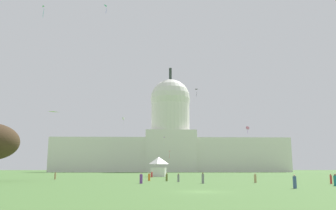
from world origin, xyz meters
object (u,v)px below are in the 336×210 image
Objects in this scene: person_grey_aisle_center at (203,178)px; kite_green_high at (44,8)px; kite_turquoise_high at (107,7)px; person_tan_lawn_far_left at (255,178)px; kite_red_low at (170,152)px; person_denim_front_right at (295,182)px; person_teal_front_center at (335,181)px; capitol_building at (170,142)px; kite_pink_mid at (248,128)px; person_denim_near_tent at (336,180)px; person_grey_mid_center at (178,178)px; person_orange_back_right at (149,177)px; person_olive_near_tree_east at (167,177)px; kite_violet_low at (163,138)px; kite_black_mid at (196,90)px; person_tan_deep_crowd at (55,176)px; person_purple_mid_left at (141,179)px; kite_white_mid at (123,118)px; person_red_back_left at (152,175)px; person_red_edge_west at (331,179)px; kite_lime_low at (53,113)px; event_tent at (159,167)px.

kite_green_high is at bearing 35.96° from person_grey_aisle_center.
kite_turquoise_high is at bearing 17.67° from person_grey_aisle_center.
kite_red_low is at bearing 132.42° from person_tan_lawn_far_left.
person_denim_front_right is 1.03× the size of person_teal_front_center.
capitol_building is 51.82× the size of kite_pink_mid.
kite_green_high is (-18.18, -6.74, -4.13)m from kite_turquoise_high.
person_grey_mid_center is at bearing -135.11° from person_denim_near_tent.
person_grey_mid_center is (5.37, -5.82, -0.03)m from person_orange_back_right.
kite_green_high reaches higher than person_olive_near_tree_east.
kite_violet_low is at bearing 98.76° from person_grey_mid_center.
kite_red_low reaches higher than person_grey_aisle_center.
kite_black_mid is (11.18, 65.56, 31.30)m from person_grey_mid_center.
capitol_building is at bearing 5.95° from kite_turquoise_high.
capitol_building is at bearing 171.69° from person_denim_near_tent.
kite_turquoise_high reaches higher than person_tan_deep_crowd.
kite_violet_low is 44.95m from kite_black_mid.
person_denim_near_tent is 1.00× the size of person_purple_mid_left.
person_orange_back_right is at bearing -5.23° from person_denim_front_right.
kite_white_mid is at bearing -93.61° from person_orange_back_right.
person_tan_deep_crowd is 55.89m from person_denim_near_tent.
person_grey_mid_center is 73.50m from kite_black_mid.
person_purple_mid_left is 0.42× the size of kite_red_low.
person_tan_lawn_far_left is 12.88m from person_denim_near_tent.
person_teal_front_center is at bearing -32.86° from kite_black_mid.
person_tan_lawn_far_left is 79.49m from kite_pink_mid.
person_purple_mid_left is (-1.36, -38.01, 0.06)m from person_red_back_left.
kite_pink_mid reaches higher than person_red_edge_west.
person_red_back_left is at bearing -148.60° from kite_lime_low.
kite_black_mid is (13.19, 62.27, 31.26)m from person_olive_near_tree_east.
kite_turquoise_high is 44.81m from kite_black_mid.
person_grey_aisle_center is at bearing -88.32° from person_red_edge_west.
person_grey_aisle_center reaches higher than person_tan_lawn_far_left.
kite_green_high is at bearing 56.93° from kite_red_low.
person_denim_front_right reaches higher than person_tan_deep_crowd.
person_grey_mid_center is 0.42× the size of kite_green_high.
person_red_back_left is (0.28, 25.36, -0.02)m from person_orange_back_right.
kite_green_high is at bearing 1.90° from person_denim_front_right.
person_olive_near_tree_east is 0.55× the size of kite_black_mid.
kite_violet_low reaches higher than person_tan_lawn_far_left.
event_tent is 3.37× the size of kite_lime_low.
kite_violet_low is (25.95, 91.31, 16.28)m from person_tan_deep_crowd.
person_grey_mid_center is at bearing -92.01° from capitol_building.
kite_black_mid is at bearing 87.75° from kite_red_low.
person_grey_aisle_center is 9.95m from person_purple_mid_left.
person_purple_mid_left is 128.74m from kite_white_mid.
person_red_back_left is 1.04× the size of person_grey_mid_center.
kite_lime_low is at bearing 19.81° from person_denim_front_right.
capitol_building is 83.44× the size of person_grey_aisle_center.
kite_turquoise_high is (-17.52, 5.12, 52.52)m from event_tent.
kite_black_mid is (37.40, 50.51, 31.28)m from person_tan_deep_crowd.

